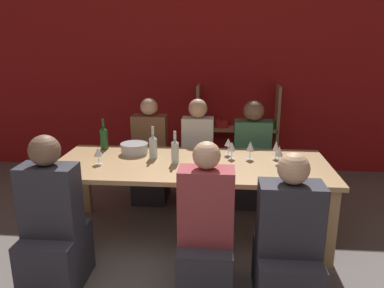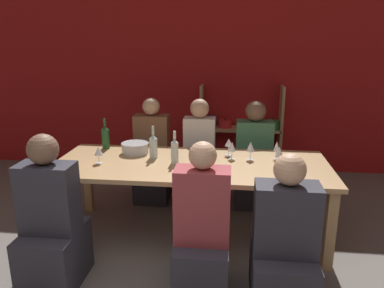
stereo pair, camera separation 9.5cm
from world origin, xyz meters
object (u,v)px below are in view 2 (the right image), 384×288
Objects in this scene: wine_bottle_green at (175,150)px; wine_glass_empty_b at (201,165)px; wine_glass_red_d at (229,143)px; person_near_c at (202,240)px; person_near_a at (284,251)px; person_near_b at (52,231)px; shelf_unit at (237,143)px; wine_glass_white_a at (277,147)px; wine_glass_red_c at (208,148)px; person_far_c at (253,166)px; wine_glass_red_b at (279,152)px; wine_glass_empty_a at (232,147)px; person_far_a at (153,163)px; mixing_bowl at (135,147)px; person_far_b at (199,164)px; wine_glass_white_b at (251,147)px; dining_table at (191,170)px; wine_bottle_amber at (105,137)px; wine_bottle_dark at (153,146)px; wine_glass_red_a at (98,151)px.

wine_glass_empty_b is at bearing -53.64° from wine_bottle_green.
person_near_c reaches higher than wine_glass_red_d.
person_near_a is (0.63, -0.48, -0.45)m from wine_glass_empty_b.
shelf_unit is at bearing 62.26° from person_near_b.
wine_glass_white_a is at bearing 58.86° from person_near_c.
wine_glass_red_c is 1.20m from person_near_a.
person_near_a is 1.71m from person_far_c.
person_near_a is at bearing -37.22° from wine_glass_empty_b.
wine_glass_red_b is 2.00m from person_near_b.
wine_glass_empty_a is 1.21m from person_far_a.
wine_glass_white_a is 0.46m from wine_glass_red_d.
person_far_b is (0.59, 0.54, -0.34)m from mixing_bowl.
wine_glass_red_c is at bearing 176.44° from wine_glass_red_b.
wine_bottle_green is 0.71m from wine_glass_white_b.
person_far_a is at bearing 132.14° from wine_glass_red_c.
wine_glass_red_d is 1.13m from person_far_a.
shelf_unit reaches higher than dining_table.
person_far_b reaches higher than wine_glass_red_c.
wine_bottle_amber is at bearing 50.34° from person_far_a.
person_near_a is (0.41, -1.14, -0.46)m from wine_glass_red_d.
person_near_a is 0.96× the size of person_near_c.
person_near_a reaches higher than wine_glass_empty_a.
wine_glass_red_c is at bearing -99.35° from shelf_unit.
wine_bottle_dark is (0.22, -0.13, 0.06)m from mixing_bowl.
person_far_c is (0.17, -1.01, 0.00)m from shelf_unit.
wine_glass_red_a is 0.92× the size of wine_glass_red_b.
wine_glass_red_d is at bearing -4.33° from wine_bottle_amber.
person_far_b is at bearing -112.45° from shelf_unit.
person_near_a is (1.68, -1.24, -0.46)m from wine_bottle_amber.
wine_glass_white_b is 0.15× the size of person_far_a.
person_near_c is (0.32, -0.80, -0.43)m from wine_bottle_green.
wine_glass_white_a is 1.26m from person_near_c.
person_near_b is at bearing -117.74° from shelf_unit.
person_far_a is at bearing 127.29° from person_near_a.
wine_bottle_green is 0.57m from wine_glass_red_d.
mixing_bowl is at bearing -122.81° from shelf_unit.
wine_glass_red_b is 0.15× the size of person_near_c.
wine_glass_red_c is (-0.29, -1.78, 0.42)m from shelf_unit.
wine_glass_red_c is 0.15× the size of person_far_c.
wine_glass_white_b is 0.81m from person_far_c.
wine_glass_red_c reaches higher than wine_glass_red_d.
wine_bottle_amber is at bearing 88.40° from person_near_b.
person_near_b is at bearing -139.68° from wine_glass_red_d.
dining_table is 9.12× the size of mixing_bowl.
shelf_unit reaches higher than wine_glass_red_d.
person_near_a is at bearing -70.11° from wine_glass_red_d.
wine_glass_red_b is at bearing 32.09° from wine_glass_empty_b.
wine_glass_red_a reaches higher than mixing_bowl.
dining_table is 14.28× the size of wine_glass_white_b.
mixing_bowl is 0.96m from wine_glass_empty_a.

